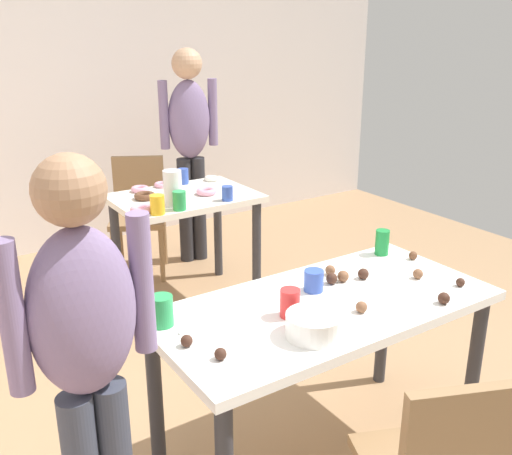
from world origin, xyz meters
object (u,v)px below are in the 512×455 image
(dining_table_near, at_px, (325,325))
(mixing_bowl, at_px, (314,325))
(dining_table_far, at_px, (185,215))
(person_adult_far, at_px, (190,137))
(chair_far_table, at_px, (139,208))
(soda_can, at_px, (382,242))
(person_girl_near, at_px, (87,352))
(pitcher_far, at_px, (173,188))

(dining_table_near, height_order, mixing_bowl, mixing_bowl)
(dining_table_far, xyz_separation_m, person_adult_far, (0.38, 0.64, 0.38))
(chair_far_table, distance_m, soda_can, 2.18)
(chair_far_table, height_order, mixing_bowl, chair_far_table)
(person_adult_far, distance_m, soda_can, 2.10)
(person_adult_far, height_order, soda_can, person_adult_far)
(dining_table_far, xyz_separation_m, mixing_bowl, (-0.43, -1.88, 0.18))
(person_girl_near, relative_size, mixing_bowl, 7.26)
(chair_far_table, height_order, person_adult_far, person_adult_far)
(soda_can, bearing_deg, person_girl_near, -168.32)
(dining_table_near, bearing_deg, person_adult_far, 75.48)
(person_adult_far, xyz_separation_m, pitcher_far, (-0.54, -0.81, -0.14))
(person_girl_near, height_order, soda_can, person_girl_near)
(soda_can, bearing_deg, pitcher_far, 110.67)
(chair_far_table, bearing_deg, dining_table_near, -94.20)
(chair_far_table, relative_size, pitcher_far, 3.98)
(chair_far_table, xyz_separation_m, pitcher_far, (-0.10, -0.83, 0.36))
(dining_table_far, bearing_deg, dining_table_near, -97.61)
(dining_table_far, bearing_deg, person_girl_near, -124.25)
(soda_can, distance_m, pitcher_far, 1.37)
(dining_table_far, distance_m, soda_can, 1.50)
(pitcher_far, bearing_deg, mixing_bowl, -99.16)
(dining_table_near, bearing_deg, pitcher_far, 87.37)
(mixing_bowl, bearing_deg, dining_table_far, 77.03)
(chair_far_table, bearing_deg, person_adult_far, -3.41)
(chair_far_table, height_order, pitcher_far, pitcher_far)
(soda_can, bearing_deg, person_adult_far, 88.60)
(person_adult_far, bearing_deg, person_girl_near, -123.29)
(mixing_bowl, bearing_deg, person_adult_far, 72.15)
(dining_table_near, relative_size, soda_can, 11.40)
(dining_table_far, bearing_deg, person_adult_far, 59.48)
(soda_can, height_order, pitcher_far, pitcher_far)
(dining_table_far, relative_size, pitcher_far, 4.13)
(chair_far_table, xyz_separation_m, mixing_bowl, (-0.38, -2.55, 0.30))
(dining_table_near, bearing_deg, person_girl_near, -176.08)
(dining_table_far, height_order, pitcher_far, pitcher_far)
(dining_table_near, xyz_separation_m, dining_table_far, (0.23, 1.70, -0.03))
(person_girl_near, distance_m, pitcher_far, 1.91)
(mixing_bowl, xyz_separation_m, soda_can, (0.76, 0.43, 0.02))
(chair_far_table, distance_m, mixing_bowl, 2.59)
(chair_far_table, xyz_separation_m, person_girl_near, (-1.15, -2.44, 0.39))
(chair_far_table, height_order, person_girl_near, person_girl_near)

